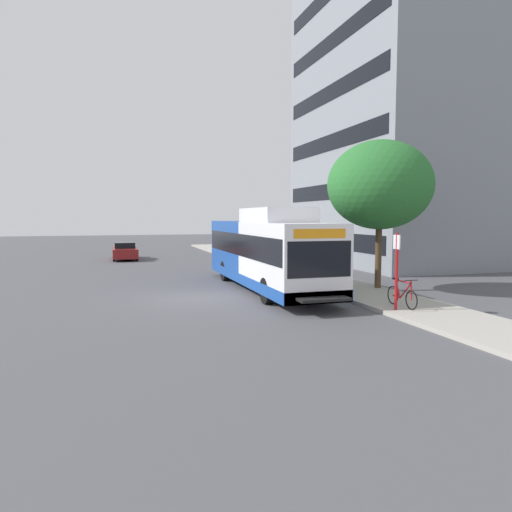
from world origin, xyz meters
TOP-DOWN VIEW (x-y plane):
  - ground_plane at (0.00, 8.00)m, footprint 120.00×120.00m
  - sidewalk_curb at (7.00, 6.00)m, footprint 3.00×56.00m
  - transit_bus at (3.53, 1.45)m, footprint 2.58×12.25m
  - bus_stop_sign_pole at (5.99, -5.07)m, footprint 0.10×0.36m
  - bicycle_parked at (6.48, -4.71)m, footprint 0.52×1.76m
  - street_tree_near_stop at (8.13, -0.47)m, footprint 4.57×4.57m
  - parked_car_far_lane at (-2.16, 18.69)m, footprint 1.80×4.50m
  - apartment_tower_backdrop at (16.59, 10.87)m, footprint 10.59×15.10m

SIDE VIEW (x-z plane):
  - ground_plane at x=0.00m, z-range 0.00..0.00m
  - sidewalk_curb at x=7.00m, z-range 0.00..0.14m
  - bicycle_parked at x=6.48m, z-range 0.05..1.07m
  - parked_car_far_lane at x=-2.16m, z-range 0.00..1.33m
  - bus_stop_sign_pole at x=5.99m, z-range 0.35..2.95m
  - transit_bus at x=3.53m, z-range -0.12..3.53m
  - street_tree_near_stop at x=8.13m, z-range 1.42..7.89m
  - apartment_tower_backdrop at x=16.59m, z-range 0.00..29.98m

